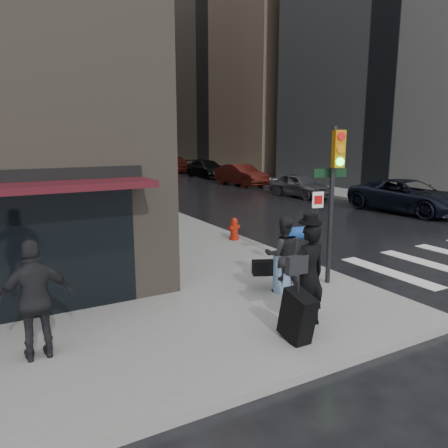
% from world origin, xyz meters
% --- Properties ---
extents(ground, '(140.00, 140.00, 0.00)m').
position_xyz_m(ground, '(0.00, 0.00, 0.00)').
color(ground, black).
rests_on(ground, ground).
extents(sidewalk_left, '(4.00, 50.00, 0.15)m').
position_xyz_m(sidewalk_left, '(0.00, 27.00, 0.07)').
color(sidewalk_left, slate).
rests_on(sidewalk_left, ground).
extents(sidewalk_right, '(3.00, 50.00, 0.15)m').
position_xyz_m(sidewalk_right, '(13.50, 27.00, 0.07)').
color(sidewalk_right, slate).
rests_on(sidewalk_right, ground).
extents(bldg_right_far, '(22.00, 20.00, 25.00)m').
position_xyz_m(bldg_right_far, '(26.00, 58.00, 12.50)').
color(bldg_right_far, gray).
rests_on(bldg_right_far, ground).
extents(bldg_distant, '(40.00, 12.00, 32.00)m').
position_xyz_m(bldg_distant, '(6.00, 78.00, 16.00)').
color(bldg_distant, gray).
rests_on(bldg_distant, ground).
extents(man_overcoat, '(1.08, 1.03, 2.07)m').
position_xyz_m(man_overcoat, '(-0.82, -0.80, 1.02)').
color(man_overcoat, black).
rests_on(man_overcoat, ground).
extents(man_jeans, '(1.15, 0.99, 1.68)m').
position_xyz_m(man_jeans, '(-0.05, 0.90, 0.99)').
color(man_jeans, black).
rests_on(man_jeans, ground).
extents(man_greycoat, '(1.10, 0.46, 1.87)m').
position_xyz_m(man_greycoat, '(-5.05, 0.36, 1.08)').
color(man_greycoat, black).
rests_on(man_greycoat, ground).
extents(traffic_light, '(0.87, 0.51, 3.57)m').
position_xyz_m(traffic_light, '(1.18, 0.80, 2.45)').
color(traffic_light, black).
rests_on(traffic_light, ground).
extents(fire_hydrant, '(0.42, 0.32, 0.73)m').
position_xyz_m(fire_hydrant, '(1.51, 5.62, 0.48)').
color(fire_hydrant, '#991909').
rests_on(fire_hydrant, ground).
extents(parked_car_0, '(3.02, 5.68, 1.52)m').
position_xyz_m(parked_car_0, '(11.58, 6.86, 0.76)').
color(parked_car_0, black).
rests_on(parked_car_0, ground).
extents(parked_car_1, '(1.95, 4.14, 1.37)m').
position_xyz_m(parked_car_1, '(10.57, 13.51, 0.68)').
color(parked_car_1, '#434248').
rests_on(parked_car_1, ground).
extents(parked_car_2, '(2.04, 4.73, 1.51)m').
position_xyz_m(parked_car_2, '(10.65, 20.15, 0.76)').
color(parked_car_2, '#3B0F0B').
rests_on(parked_car_2, ground).
extents(parked_car_3, '(2.24, 5.10, 1.46)m').
position_xyz_m(parked_car_3, '(11.34, 26.80, 0.73)').
color(parked_car_3, black).
rests_on(parked_car_3, ground).
extents(parked_car_4, '(2.26, 4.78, 1.58)m').
position_xyz_m(parked_car_4, '(11.32, 33.45, 0.79)').
color(parked_car_4, '#44130D').
rests_on(parked_car_4, ground).
extents(parked_car_5, '(2.12, 5.16, 1.66)m').
position_xyz_m(parked_car_5, '(11.36, 40.09, 0.83)').
color(parked_car_5, black).
rests_on(parked_car_5, ground).
extents(parked_car_6, '(2.46, 5.22, 1.44)m').
position_xyz_m(parked_car_6, '(10.45, 46.74, 0.72)').
color(parked_car_6, black).
rests_on(parked_car_6, ground).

